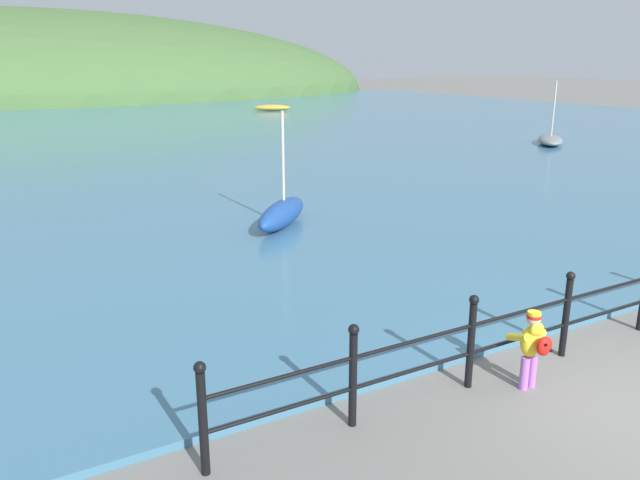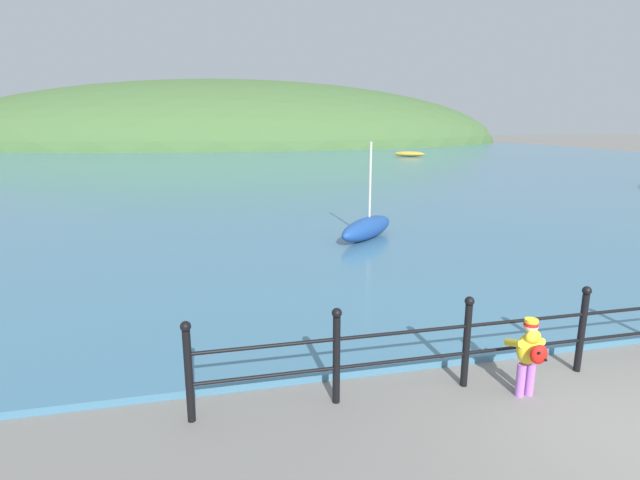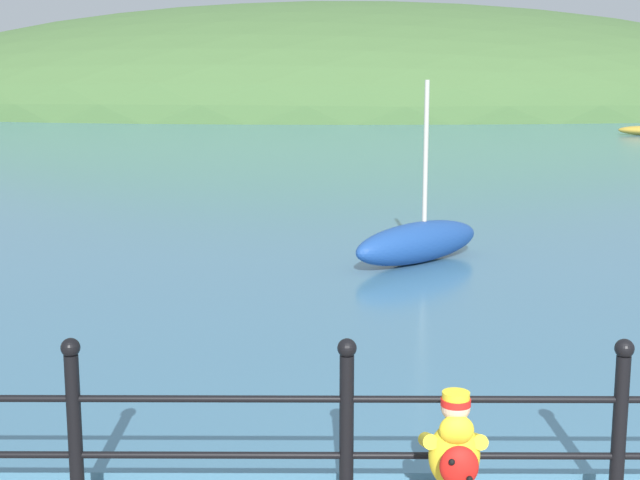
# 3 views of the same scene
# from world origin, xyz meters

# --- Properties ---
(water) EXTENTS (80.00, 60.00, 0.10)m
(water) POSITION_xyz_m (0.00, 32.00, 0.05)
(water) COLOR teal
(water) RESTS_ON ground
(far_hillside) EXTENTS (80.43, 44.24, 17.78)m
(far_hillside) POSITION_xyz_m (0.00, 71.37, 0.00)
(far_hillside) COLOR #476B38
(far_hillside) RESTS_ON ground
(iron_railing) EXTENTS (10.28, 0.12, 1.21)m
(iron_railing) POSITION_xyz_m (0.24, 1.50, 0.64)
(iron_railing) COLOR black
(iron_railing) RESTS_ON ground
(child_in_coat) EXTENTS (0.38, 0.53, 1.00)m
(child_in_coat) POSITION_xyz_m (-0.84, 1.10, 0.61)
(child_in_coat) COLOR #AD66C6
(child_in_coat) RESTS_ON ground
(boat_nearest_quay) EXTENTS (2.29, 2.23, 2.66)m
(boat_nearest_quay) POSITION_xyz_m (-0.21, 9.15, 0.41)
(boat_nearest_quay) COLOR #1E4793
(boat_nearest_quay) RESTS_ON water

